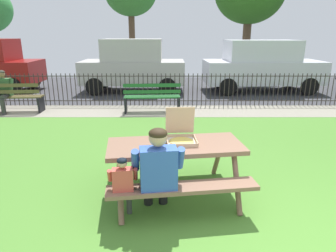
% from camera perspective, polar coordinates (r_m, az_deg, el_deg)
% --- Properties ---
extents(ground, '(28.00, 10.95, 0.02)m').
position_cam_1_polar(ground, '(4.51, 16.80, -12.68)').
color(ground, '#4C812F').
extents(cobblestone_walkway, '(28.00, 1.40, 0.01)m').
position_cam_1_polar(cobblestone_walkway, '(8.87, 8.30, 2.85)').
color(cobblestone_walkway, gray).
extents(street_asphalt, '(28.00, 6.31, 0.01)m').
position_cam_1_polar(street_asphalt, '(12.61, 5.89, 7.24)').
color(street_asphalt, '#38383D').
extents(picnic_table_foreground, '(1.98, 1.71, 0.79)m').
position_cam_1_polar(picnic_table_foreground, '(4.06, 1.44, -5.72)').
color(picnic_table_foreground, '#845E4B').
rests_on(picnic_table_foreground, ground).
extents(pizza_box_open, '(0.43, 0.49, 0.45)m').
position_cam_1_polar(pizza_box_open, '(4.08, 2.59, -1.74)').
color(pizza_box_open, tan).
rests_on(pizza_box_open, picnic_table_foreground).
extents(adult_at_table, '(0.63, 0.63, 1.19)m').
position_cam_1_polar(adult_at_table, '(3.55, -1.91, -8.21)').
color(adult_at_table, black).
rests_on(adult_at_table, ground).
extents(child_at_table, '(0.35, 0.35, 0.86)m').
position_cam_1_polar(child_at_table, '(3.58, -8.49, -10.67)').
color(child_at_table, '#414141').
rests_on(child_at_table, ground).
extents(iron_fence_streetside, '(22.45, 0.03, 1.00)m').
position_cam_1_polar(iron_fence_streetside, '(9.44, 7.85, 6.95)').
color(iron_fence_streetside, '#2D2823').
rests_on(iron_fence_streetside, ground).
extents(park_bench_left, '(1.62, 0.54, 0.85)m').
position_cam_1_polar(park_bench_left, '(9.63, -27.42, 4.79)').
color(park_bench_left, brown).
rests_on(park_bench_left, ground).
extents(park_bench_center, '(1.62, 0.54, 0.85)m').
position_cam_1_polar(park_bench_center, '(8.56, -2.96, 5.37)').
color(park_bench_center, '#23612C').
rests_on(park_bench_center, ground).
extents(person_on_park_bench, '(0.62, 0.61, 1.19)m').
position_cam_1_polar(person_on_park_bench, '(9.74, -29.04, 6.13)').
color(person_on_park_bench, '#363636').
rests_on(person_on_park_bench, ground).
extents(parked_car_center, '(3.91, 1.85, 1.98)m').
position_cam_1_polar(parked_car_center, '(11.75, -6.60, 11.49)').
color(parked_car_center, beige).
rests_on(parked_car_center, ground).
extents(parked_car_right, '(4.46, 2.04, 1.94)m').
position_cam_1_polar(parked_car_right, '(12.22, 17.58, 11.01)').
color(parked_car_right, silver).
rests_on(parked_car_right, ground).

